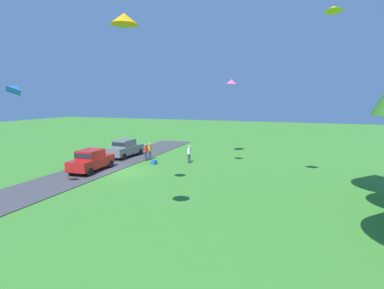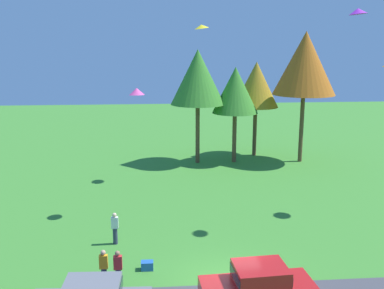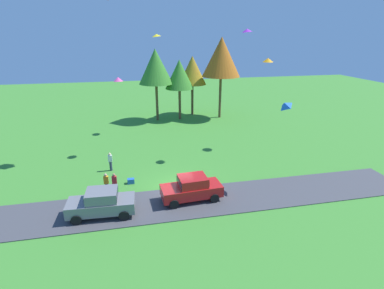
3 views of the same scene
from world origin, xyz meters
TOP-DOWN VIEW (x-y plane):
  - ground_plane at (0.00, 0.00)m, footprint 120.00×120.00m
  - pavement_strip at (0.00, -2.40)m, footprint 36.00×4.40m
  - car_sedan_far_end at (-5.42, -2.87)m, footprint 4.48×2.11m
  - car_sedan_near_entrance at (0.88, -2.13)m, footprint 4.51×2.19m
  - person_beside_suv at (-5.28, 0.13)m, footprint 0.36×0.24m
  - person_on_lawn at (-4.67, 0.01)m, footprint 0.36×0.24m
  - person_watching_sky at (-5.17, 4.39)m, footprint 0.36×0.24m
  - cooler_box at (-3.48, 1.50)m, footprint 0.56×0.40m
  - kite_delta_near_flag at (10.84, 7.79)m, footprint 1.22×1.22m
  - kite_delta_high_left at (-4.02, 8.63)m, footprint 1.17×1.19m
  - kite_diamond_trailing_tail at (7.89, -1.52)m, footprint 0.82×0.89m
  - kite_delta_over_trees at (0.48, 15.74)m, footprint 1.35×1.33m

SIDE VIEW (x-z plane):
  - ground_plane at x=0.00m, z-range 0.00..0.00m
  - pavement_strip at x=0.00m, z-range 0.00..0.06m
  - cooler_box at x=-3.48m, z-range 0.00..0.40m
  - person_beside_suv at x=-5.28m, z-range 0.02..1.73m
  - person_on_lawn at x=-4.67m, z-range 0.02..1.73m
  - person_watching_sky at x=-5.17m, z-range 0.02..1.73m
  - car_sedan_far_end at x=-5.42m, z-range 0.12..1.96m
  - car_sedan_near_entrance at x=0.88m, z-range 0.12..1.96m
  - kite_diamond_trailing_tail at x=7.89m, z-range 6.33..7.03m
  - kite_delta_high_left at x=-4.02m, z-range 7.29..7.74m
  - kite_delta_near_flag at x=10.84m, z-range 8.89..9.31m
  - kite_delta_over_trees at x=0.48m, z-range 11.21..11.64m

